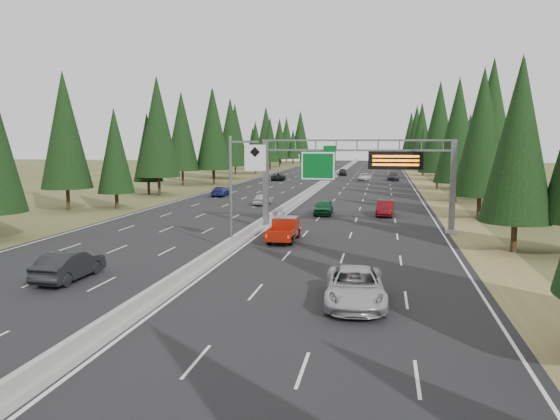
% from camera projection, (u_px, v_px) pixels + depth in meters
% --- Properties ---
extents(road, '(32.00, 260.00, 0.08)m').
position_uv_depth(road, '(320.00, 187.00, 92.45)').
color(road, black).
rests_on(road, ground).
extents(shoulder_right, '(3.60, 260.00, 0.06)m').
position_uv_depth(shoulder_right, '(428.00, 189.00, 89.16)').
color(shoulder_right, olive).
rests_on(shoulder_right, ground).
extents(shoulder_left, '(3.60, 260.00, 0.06)m').
position_uv_depth(shoulder_left, '(219.00, 185.00, 95.74)').
color(shoulder_left, '#434721').
rests_on(shoulder_left, ground).
extents(median_barrier, '(0.70, 260.00, 0.85)m').
position_uv_depth(median_barrier, '(320.00, 185.00, 92.40)').
color(median_barrier, gray).
rests_on(median_barrier, road).
extents(sign_gantry, '(16.75, 0.98, 7.80)m').
position_uv_depth(sign_gantry, '(364.00, 170.00, 46.17)').
color(sign_gantry, slate).
rests_on(sign_gantry, road).
extents(hov_sign_pole, '(2.80, 0.50, 8.00)m').
position_uv_depth(hov_sign_pole, '(239.00, 184.00, 38.11)').
color(hov_sign_pole, slate).
rests_on(hov_sign_pole, road).
extents(tree_row_right, '(12.17, 240.40, 18.46)m').
position_uv_depth(tree_row_right, '(463.00, 130.00, 79.09)').
color(tree_row_right, black).
rests_on(tree_row_right, ground).
extents(tree_row_left, '(12.02, 241.52, 18.99)m').
position_uv_depth(tree_row_left, '(176.00, 131.00, 86.94)').
color(tree_row_left, black).
rests_on(tree_row_left, ground).
extents(silver_minivan, '(3.17, 6.18, 1.67)m').
position_uv_depth(silver_minivan, '(355.00, 287.00, 25.63)').
color(silver_minivan, '#B0AFB4').
rests_on(silver_minivan, road).
extents(red_pickup, '(1.93, 5.39, 1.76)m').
position_uv_depth(red_pickup, '(285.00, 228.00, 42.29)').
color(red_pickup, black).
rests_on(red_pickup, road).
extents(car_ahead_green, '(1.93, 4.59, 1.55)m').
position_uv_depth(car_ahead_green, '(324.00, 207.00, 57.18)').
color(car_ahead_green, '#114D2B').
rests_on(car_ahead_green, road).
extents(car_ahead_dkred, '(1.95, 4.85, 1.57)m').
position_uv_depth(car_ahead_dkred, '(385.00, 208.00, 56.23)').
color(car_ahead_dkred, '#570C11').
rests_on(car_ahead_dkred, road).
extents(car_ahead_dkgrey, '(2.32, 5.34, 1.53)m').
position_uv_depth(car_ahead_dkgrey, '(393.00, 177.00, 106.75)').
color(car_ahead_dkgrey, black).
rests_on(car_ahead_dkgrey, road).
extents(car_ahead_white, '(2.37, 4.94, 1.36)m').
position_uv_depth(car_ahead_white, '(365.00, 177.00, 107.61)').
color(car_ahead_white, white).
rests_on(car_ahead_white, road).
extents(car_ahead_far, '(2.22, 4.78, 1.59)m').
position_uv_depth(car_ahead_far, '(343.00, 172.00, 122.98)').
color(car_ahead_far, black).
rests_on(car_ahead_far, road).
extents(car_onc_near, '(1.79, 4.99, 1.64)m').
position_uv_depth(car_onc_near, '(69.00, 265.00, 30.18)').
color(car_onc_near, black).
rests_on(car_onc_near, road).
extents(car_onc_blue, '(2.20, 4.74, 1.34)m').
position_uv_depth(car_onc_blue, '(220.00, 191.00, 76.35)').
color(car_onc_blue, navy).
rests_on(car_onc_blue, road).
extents(car_onc_white, '(1.83, 4.15, 1.39)m').
position_uv_depth(car_onc_white, '(263.00, 199.00, 65.95)').
color(car_onc_white, '#B7B7B7').
rests_on(car_onc_white, road).
extents(car_onc_far, '(2.94, 5.59, 1.50)m').
position_uv_depth(car_onc_far, '(279.00, 176.00, 107.56)').
color(car_onc_far, black).
rests_on(car_onc_far, road).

